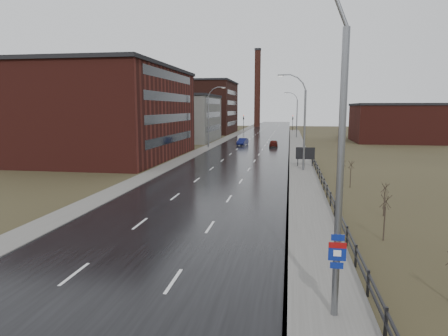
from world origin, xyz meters
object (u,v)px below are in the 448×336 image
(streetlight_main, at_px, (331,149))
(car_far, at_px, (274,144))
(car_near, at_px, (243,142))
(billboard, at_px, (305,154))

(streetlight_main, relative_size, car_far, 3.00)
(car_near, bearing_deg, billboard, -60.80)
(car_near, relative_size, car_far, 1.06)
(streetlight_main, xyz_separation_m, car_near, (-10.69, 66.08, -5.36))
(streetlight_main, height_order, car_near, streetlight_main)
(billboard, distance_m, car_near, 30.94)
(car_near, bearing_deg, car_far, -14.31)
(car_near, height_order, car_far, car_near)
(streetlight_main, xyz_separation_m, billboard, (0.63, 37.30, -4.33))
(streetlight_main, bearing_deg, billboard, 89.04)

